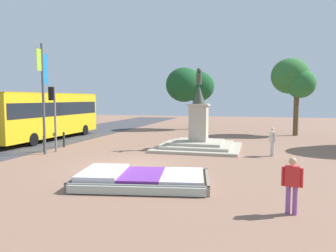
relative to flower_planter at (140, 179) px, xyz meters
name	(u,v)px	position (x,y,z in m)	size (l,w,h in m)	color
ground_plane	(127,167)	(-1.68, 2.90, -0.22)	(88.20, 88.20, 0.00)	#8C6651
flower_planter	(140,179)	(0.00, 0.00, 0.00)	(5.31, 3.68, 0.52)	#38281C
statue_monument	(199,136)	(0.62, 9.31, 0.58)	(5.22, 5.22, 5.10)	#B1A692
traffic_light_mid_block	(53,107)	(-7.52, 5.77, 2.45)	(0.42, 0.30, 3.88)	slate
banner_pole	(43,94)	(-7.56, 4.91, 3.26)	(0.14, 1.12, 6.28)	#4C5156
city_bus	(46,113)	(-11.48, 10.57, 1.85)	(2.67, 11.40, 3.60)	gold
pedestrian_with_handbag	(273,140)	(5.05, 7.60, 0.70)	(0.36, 0.52, 1.60)	beige
pedestrian_crossing_plaza	(292,182)	(5.11, -1.85, 0.70)	(0.56, 0.29, 1.60)	#8C4C99
kerb_bollard_mid_b	(44,143)	(-8.10, 5.57, 0.30)	(0.14, 0.14, 0.99)	#4C5156
kerb_bollard_north	(64,139)	(-8.02, 7.56, 0.32)	(0.15, 0.15, 1.01)	#2D2D33
park_tree_far_left	(294,79)	(7.23, 19.10, 4.67)	(3.68, 3.65, 6.69)	brown
park_tree_behind_statue	(189,86)	(-2.55, 22.15, 4.30)	(4.94, 4.02, 6.37)	#4C3823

